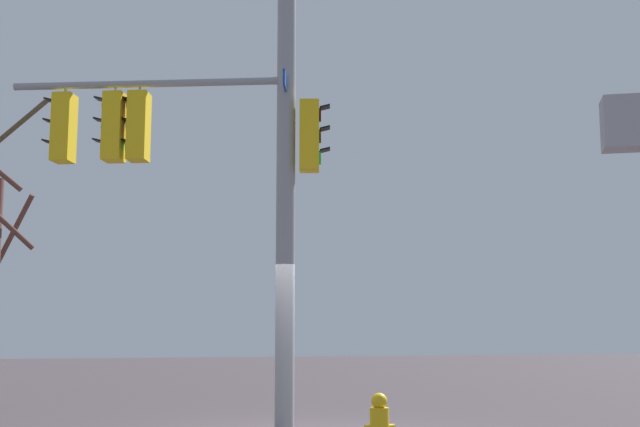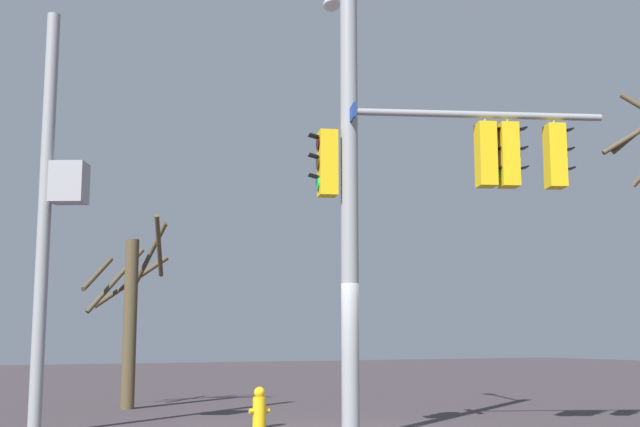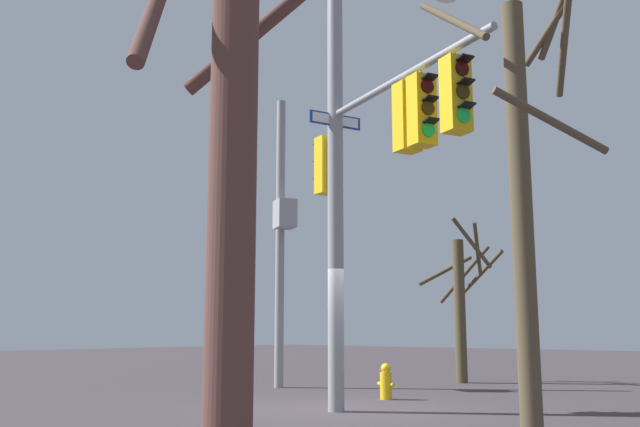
% 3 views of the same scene
% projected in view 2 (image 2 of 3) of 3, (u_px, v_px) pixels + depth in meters
% --- Properties ---
extents(main_signal_pole_assembly, '(4.80, 4.48, 8.94)m').
position_uv_depth(main_signal_pole_assembly, '(398.00, 150.00, 14.27)').
color(main_signal_pole_assembly, gray).
rests_on(main_signal_pole_assembly, ground).
extents(secondary_pole_assembly, '(0.85, 0.70, 7.41)m').
position_uv_depth(secondary_pole_assembly, '(53.00, 205.00, 14.69)').
color(secondary_pole_assembly, gray).
rests_on(secondary_pole_assembly, ground).
extents(fire_hydrant, '(0.38, 0.24, 0.73)m').
position_uv_depth(fire_hydrant, '(259.00, 408.00, 15.24)').
color(fire_hydrant, yellow).
rests_on(fire_hydrant, ground).
extents(bare_tree_behind_pole, '(2.27, 2.04, 4.42)m').
position_uv_depth(bare_tree_behind_pole, '(130.00, 310.00, 19.58)').
color(bare_tree_behind_pole, '#4E422B').
rests_on(bare_tree_behind_pole, ground).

